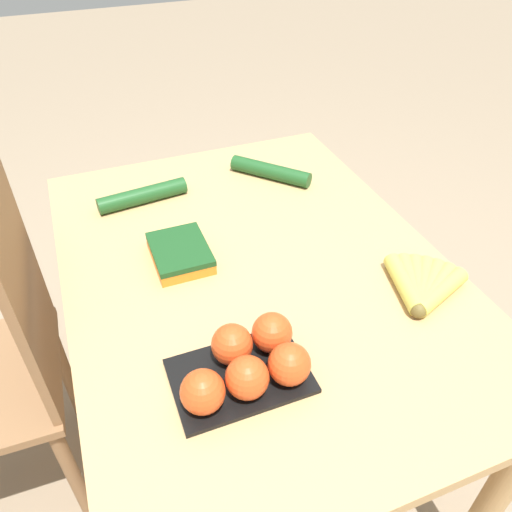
# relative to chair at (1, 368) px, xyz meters

# --- Properties ---
(ground_plane) EXTENTS (12.00, 12.00, 0.00)m
(ground_plane) POSITION_rel_chair_xyz_m (-0.12, -0.63, -0.50)
(ground_plane) COLOR gray
(dining_table) EXTENTS (1.19, 0.87, 0.73)m
(dining_table) POSITION_rel_chair_xyz_m (-0.12, -0.63, 0.13)
(dining_table) COLOR tan
(dining_table) RESTS_ON ground_plane
(chair) EXTENTS (0.43, 0.41, 0.96)m
(chair) POSITION_rel_chair_xyz_m (0.00, 0.00, 0.00)
(chair) COLOR #8E6642
(chair) RESTS_ON ground_plane
(banana_bunch) EXTENTS (0.18, 0.18, 0.04)m
(banana_bunch) POSITION_rel_chair_xyz_m (-0.34, -0.94, 0.25)
(banana_bunch) COLOR brown
(banana_bunch) RESTS_ON dining_table
(tomato_pack) EXTENTS (0.17, 0.25, 0.09)m
(tomato_pack) POSITION_rel_chair_xyz_m (-0.41, -0.50, 0.27)
(tomato_pack) COLOR black
(tomato_pack) RESTS_ON dining_table
(carrot_bag) EXTENTS (0.17, 0.13, 0.04)m
(carrot_bag) POSITION_rel_chair_xyz_m (-0.03, -0.47, 0.26)
(carrot_bag) COLOR orange
(carrot_bag) RESTS_ON dining_table
(cucumber_near) EXTENTS (0.07, 0.25, 0.04)m
(cucumber_near) POSITION_rel_chair_xyz_m (0.25, -0.44, 0.25)
(cucumber_near) COLOR #1E5123
(cucumber_near) RESTS_ON dining_table
(cucumber_far) EXTENTS (0.21, 0.20, 0.04)m
(cucumber_far) POSITION_rel_chair_xyz_m (0.24, -0.82, 0.25)
(cucumber_far) COLOR #1E5123
(cucumber_far) RESTS_ON dining_table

